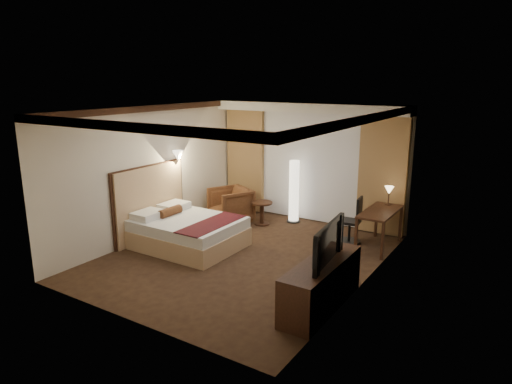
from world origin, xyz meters
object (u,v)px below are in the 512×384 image
Objects in this scene: armchair at (231,203)px; television at (321,239)px; office_chair at (350,220)px; dresser at (321,284)px; bed at (188,233)px; desk at (379,229)px; floor_lamp at (294,191)px; side_table at (262,213)px.

armchair is 4.38m from television.
office_chair reaches higher than armchair.
dresser is 0.69m from television.
bed is 3.32m from dresser.
desk is 2.87m from television.
television is (2.19, -3.36, 0.31)m from floor_lamp.
armchair is 0.73× the size of television.
floor_lamp is at bearing 165.28° from desk.
bed is 1.36× the size of floor_lamp.
armchair is 0.59× the size of floor_lamp.
armchair is at bearing 175.62° from office_chair.
side_table is 2.11m from office_chair.
floor_lamp is at bearing 123.45° from dresser.
dresser is at bearing -14.69° from bed.
television is (3.45, -2.64, 0.61)m from armchair.
dresser is (3.21, -0.84, 0.06)m from bed.
floor_lamp is 2.27m from desk.
bed is 1.82m from armchair.
side_table is 0.29× the size of dresser.
office_chair reaches higher than dresser.
bed is 1.09× the size of dresser.
bed reaches higher than side_table.
side_table is (0.74, 0.17, -0.16)m from armchair.
floor_lamp reaches higher than bed.
office_chair is at bearing 29.13° from armchair.
desk is at bearing 29.60° from armchair.
armchair is at bearing 47.05° from television.
armchair is 0.48× the size of dresser.
office_chair is (2.10, -0.07, 0.22)m from side_table.
office_chair is 0.54× the size of dresser.
television is (0.02, -2.79, 0.66)m from desk.
floor_lamp is at bearing 68.59° from bed.
office_chair is at bearing -21.36° from floor_lamp.
bed is 3.21m from office_chair.
desk reaches higher than side_table.
office_chair reaches higher than side_table.
side_table is at bearing 38.40° from television.
office_chair is 0.82× the size of television.
desk is (3.16, 1.95, 0.09)m from bed.
floor_lamp reaches higher than office_chair.
bed is at bearing -148.31° from desk.
bed is 2.04× the size of office_chair.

